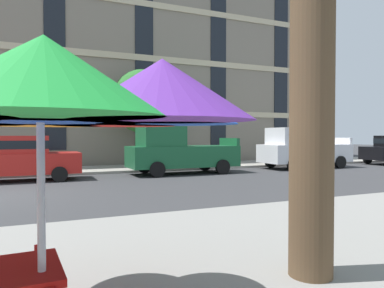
{
  "coord_description": "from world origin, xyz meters",
  "views": [
    {
      "loc": [
        1.37,
        -11.94,
        1.8
      ],
      "look_at": [
        8.02,
        3.2,
        1.4
      ],
      "focal_mm": 33.91,
      "sensor_mm": 36.0,
      "label": 1
    }
  ],
  "objects": [
    {
      "name": "pickup_white_midblock",
      "position": [
        14.78,
        3.7,
        1.03
      ],
      "size": [
        5.1,
        2.12,
        2.2
      ],
      "color": "silver",
      "rests_on": "ground"
    },
    {
      "name": "pickup_green",
      "position": [
        7.55,
        3.7,
        1.03
      ],
      "size": [
        5.1,
        2.12,
        2.2
      ],
      "color": "#195933",
      "rests_on": "ground"
    },
    {
      "name": "apartment_building",
      "position": [
        -0.0,
        14.99,
        8.0
      ],
      "size": [
        39.77,
        12.08,
        16.0
      ],
      "color": "gray",
      "rests_on": "ground"
    },
    {
      "name": "sidewalk_far",
      "position": [
        0.0,
        6.8,
        0.06
      ],
      "size": [
        56.0,
        3.6,
        0.12
      ],
      "primitive_type": "cube",
      "color": "#9E998E",
      "rests_on": "ground"
    },
    {
      "name": "patio_umbrella",
      "position": [
        1.42,
        -9.0,
        2.1
      ],
      "size": [
        3.24,
        3.24,
        2.37
      ],
      "color": "silver",
      "rests_on": "ground"
    },
    {
      "name": "sedan_red",
      "position": [
        0.87,
        3.7,
        0.95
      ],
      "size": [
        4.4,
        1.98,
        1.78
      ],
      "color": "#B21E19",
      "rests_on": "ground"
    },
    {
      "name": "street_tree_middle",
      "position": [
        6.95,
        7.24,
        3.6
      ],
      "size": [
        3.3,
        3.41,
        5.38
      ],
      "color": "brown",
      "rests_on": "ground"
    }
  ]
}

